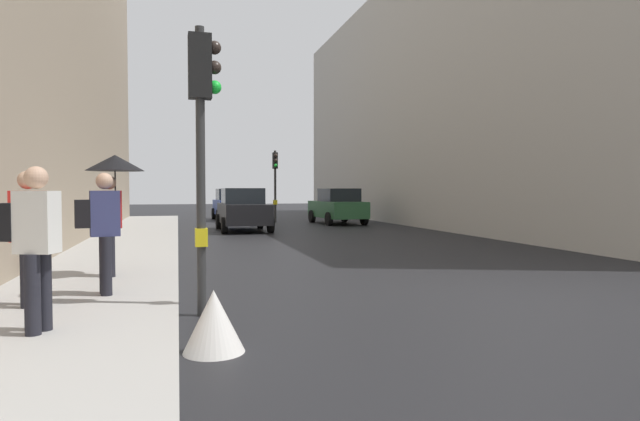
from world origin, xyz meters
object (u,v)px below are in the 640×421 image
car_green_estate (338,206)px  pedestrian_in_red_jacket (28,232)px  pedestrian_with_umbrella (113,181)px  pedestrian_with_black_backpack (33,239)px  traffic_light_far_median (275,173)px  traffic_light_near_left (202,118)px  car_blue_van (232,204)px  warning_sign_triangle (214,321)px  car_dark_suv (243,210)px  pedestrian_with_grey_backpack (102,226)px

car_green_estate → pedestrian_in_red_jacket: 20.68m
pedestrian_with_umbrella → pedestrian_in_red_jacket: pedestrian_with_umbrella is taller
car_green_estate → pedestrian_in_red_jacket: size_ratio=2.43×
car_green_estate → pedestrian_with_black_backpack: size_ratio=2.43×
traffic_light_far_median → pedestrian_with_umbrella: size_ratio=1.74×
traffic_light_near_left → car_blue_van: bearing=83.6°
warning_sign_triangle → car_dark_suv: bearing=82.4°
car_dark_suv → pedestrian_with_grey_backpack: (-3.68, -14.17, 0.29)m
car_dark_suv → traffic_light_far_median: bearing=66.9°
car_blue_van → pedestrian_in_red_jacket: pedestrian_in_red_jacket is taller
traffic_light_far_median → car_dark_suv: traffic_light_far_median is taller
traffic_light_near_left → car_dark_suv: size_ratio=0.91×
pedestrian_with_grey_backpack → car_blue_van: bearing=79.8°
car_green_estate → pedestrian_with_black_backpack: (-9.21, -19.78, 0.29)m
car_dark_suv → pedestrian_with_grey_backpack: bearing=-104.6°
traffic_light_near_left → pedestrian_with_umbrella: size_ratio=1.79×
car_dark_suv → pedestrian_with_umbrella: size_ratio=1.97×
pedestrian_with_umbrella → warning_sign_triangle: size_ratio=3.29×
car_blue_van → pedestrian_with_grey_backpack: (-4.02, -22.43, 0.29)m
traffic_light_near_left → pedestrian_with_black_backpack: traffic_light_near_left is taller
car_blue_van → pedestrian_with_umbrella: size_ratio=1.99×
car_green_estate → car_blue_van: 6.72m
car_blue_van → pedestrian_in_red_jacket: bearing=-101.9°
traffic_light_far_median → pedestrian_with_black_backpack: traffic_light_far_median is taller
traffic_light_near_left → pedestrian_with_umbrella: traffic_light_near_left is taller
car_blue_van → pedestrian_with_grey_backpack: 22.79m
car_blue_van → traffic_light_far_median: bearing=-56.0°
traffic_light_near_left → car_blue_van: traffic_light_near_left is taller
traffic_light_far_median → warning_sign_triangle: (-4.55, -22.28, -2.25)m
car_green_estate → pedestrian_with_grey_backpack: size_ratio=2.43×
pedestrian_with_grey_backpack → pedestrian_in_red_jacket: 1.02m
car_green_estate → pedestrian_with_grey_backpack: 19.77m
car_blue_van → pedestrian_with_grey_backpack: bearing=-100.2°
traffic_light_near_left → car_green_estate: traffic_light_near_left is taller
car_green_estate → warning_sign_triangle: (-7.38, -20.45, -0.55)m
warning_sign_triangle → pedestrian_with_black_backpack: bearing=160.1°
pedestrian_with_grey_backpack → traffic_light_near_left: bearing=-36.3°
car_blue_van → pedestrian_with_black_backpack: size_ratio=2.40×
traffic_light_far_median → pedestrian_with_grey_backpack: bearing=-107.0°
car_dark_suv → car_blue_van: bearing=87.6°
pedestrian_with_grey_backpack → pedestrian_with_black_backpack: size_ratio=1.00×
traffic_light_far_median → pedestrian_with_grey_backpack: traffic_light_far_median is taller
car_blue_van → pedestrian_with_umbrella: 21.04m
traffic_light_far_median → pedestrian_in_red_jacket: (-6.79, -20.15, -1.44)m
pedestrian_with_grey_backpack → pedestrian_in_red_jacket: size_ratio=1.00×
car_dark_suv → pedestrian_with_umbrella: pedestrian_with_umbrella is taller
car_blue_van → pedestrian_with_grey_backpack: size_ratio=2.40×
car_dark_suv → pedestrian_with_black_backpack: pedestrian_with_black_backpack is taller
pedestrian_with_umbrella → pedestrian_with_grey_backpack: bearing=-89.2°
car_green_estate → car_dark_suv: 6.22m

